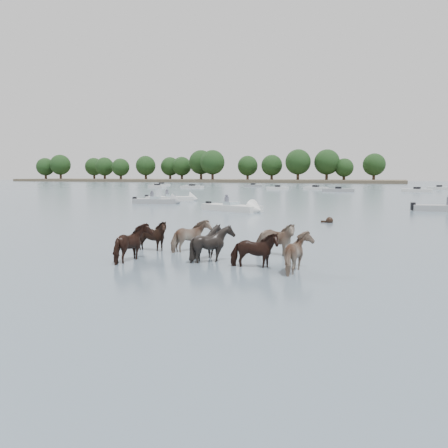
% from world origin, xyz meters
% --- Properties ---
extents(ground, '(400.00, 400.00, 0.00)m').
position_xyz_m(ground, '(0.00, 0.00, 0.00)').
color(ground, '#4C5F6D').
rests_on(ground, ground).
extents(shoreline, '(160.00, 30.00, 1.00)m').
position_xyz_m(shoreline, '(-70.00, 150.00, 0.50)').
color(shoreline, '#4C4233').
rests_on(shoreline, ground).
extents(pony_herd, '(7.65, 4.13, 1.38)m').
position_xyz_m(pony_herd, '(1.63, 1.86, 0.51)').
color(pony_herd, black).
rests_on(pony_herd, ground).
extents(swimming_pony, '(0.72, 0.44, 0.44)m').
position_xyz_m(swimming_pony, '(3.64, 15.08, 0.10)').
color(swimming_pony, black).
rests_on(swimming_pony, ground).
extents(motorboat_a, '(5.02, 2.71, 1.92)m').
position_xyz_m(motorboat_a, '(-14.31, 26.81, 0.23)').
color(motorboat_a, gray).
rests_on(motorboat_a, ground).
extents(motorboat_b, '(5.86, 3.65, 1.92)m').
position_xyz_m(motorboat_b, '(-4.13, 20.79, 0.22)').
color(motorboat_b, silver).
rests_on(motorboat_b, ground).
extents(motorboat_f, '(5.90, 3.38, 1.92)m').
position_xyz_m(motorboat_f, '(-15.14, 31.56, 0.22)').
color(motorboat_f, silver).
rests_on(motorboat_f, ground).
extents(distant_flotilla, '(102.86, 27.34, 0.93)m').
position_xyz_m(distant_flotilla, '(0.05, 74.12, 0.26)').
color(distant_flotilla, silver).
rests_on(distant_flotilla, ground).
extents(treeline, '(146.34, 21.35, 12.54)m').
position_xyz_m(treeline, '(-68.74, 148.92, 6.77)').
color(treeline, '#382619').
rests_on(treeline, ground).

